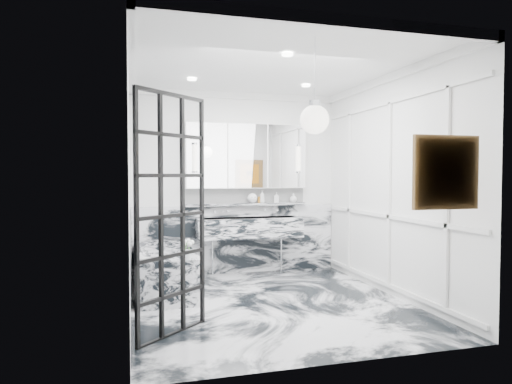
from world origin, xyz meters
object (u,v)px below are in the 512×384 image
object	(u,v)px
trough_sink	(250,227)
bathtub	(164,271)
mirror_cabinet	(247,156)
crittall_door	(172,216)

from	to	relation	value
trough_sink	bathtub	size ratio (longest dim) A/B	0.97
bathtub	mirror_cabinet	bearing A→B (deg)	32.06
crittall_door	trough_sink	xyz separation A→B (m)	(1.36, 2.31, -0.41)
crittall_door	bathtub	xyz separation A→B (m)	(0.04, 1.65, -0.87)
crittall_door	bathtub	distance (m)	1.87
crittall_door	trough_sink	distance (m)	2.72
mirror_cabinet	bathtub	world-z (taller)	mirror_cabinet
mirror_cabinet	bathtub	size ratio (longest dim) A/B	1.15
trough_sink	mirror_cabinet	world-z (taller)	mirror_cabinet
trough_sink	mirror_cabinet	xyz separation A→B (m)	(-0.00, 0.17, 1.09)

